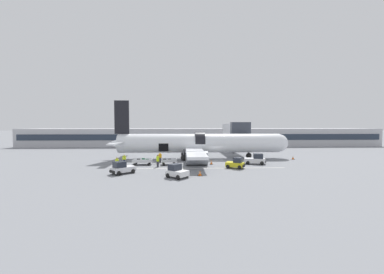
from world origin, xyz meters
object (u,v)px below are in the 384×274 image
(ground_crew_loader_a, at_px, (160,157))
(baggage_tug_mid, at_px, (177,172))
(baggage_tug_rear, at_px, (236,164))
(baggage_cart_queued, at_px, (169,162))
(ground_crew_driver, at_px, (117,162))
(baggage_cart_loading, at_px, (143,162))
(airplane, at_px, (197,144))
(ground_crew_loader_b, at_px, (124,159))
(baggage_tug_spare, at_px, (256,160))
(suitcase_on_tarmac_upright, at_px, (124,165))
(ground_crew_supervisor, at_px, (158,161))
(baggage_tug_lead, at_px, (122,168))

(ground_crew_loader_a, bearing_deg, baggage_tug_mid, -74.92)
(baggage_tug_rear, height_order, baggage_cart_queued, baggage_tug_rear)
(baggage_tug_rear, relative_size, ground_crew_driver, 1.80)
(baggage_cart_queued, bearing_deg, ground_crew_loader_a, 127.17)
(baggage_cart_loading, bearing_deg, baggage_tug_rear, -14.86)
(baggage_tug_mid, bearing_deg, airplane, 77.84)
(baggage_cart_queued, height_order, ground_crew_loader_b, ground_crew_loader_b)
(baggage_tug_spare, bearing_deg, suitcase_on_tarmac_upright, -175.06)
(airplane, xyz_separation_m, ground_crew_loader_b, (-11.91, -5.87, -1.91))
(baggage_cart_queued, relative_size, suitcase_on_tarmac_upright, 5.02)
(baggage_cart_queued, bearing_deg, baggage_cart_loading, 177.50)
(baggage_tug_mid, xyz_separation_m, baggage_tug_spare, (12.29, 9.21, 0.04))
(airplane, distance_m, baggage_tug_rear, 11.35)
(baggage_tug_rear, relative_size, ground_crew_loader_b, 1.80)
(ground_crew_driver, height_order, suitcase_on_tarmac_upright, ground_crew_driver)
(ground_crew_supervisor, bearing_deg, suitcase_on_tarmac_upright, 175.64)
(ground_crew_loader_b, bearing_deg, ground_crew_driver, -93.35)
(baggage_cart_queued, relative_size, ground_crew_loader_a, 1.98)
(ground_crew_loader_b, distance_m, ground_crew_driver, 3.38)
(baggage_tug_rear, xyz_separation_m, ground_crew_supervisor, (-11.26, 1.46, 0.31))
(ground_crew_driver, xyz_separation_m, suitcase_on_tarmac_upright, (0.80, 1.07, -0.55))
(baggage_tug_spare, relative_size, ground_crew_loader_a, 2.02)
(baggage_tug_mid, relative_size, ground_crew_loader_a, 1.67)
(airplane, bearing_deg, baggage_tug_spare, -35.77)
(baggage_tug_mid, bearing_deg, suitcase_on_tarmac_upright, 136.78)
(ground_crew_loader_a, distance_m, ground_crew_driver, 7.50)
(ground_crew_loader_a, bearing_deg, ground_crew_supervisor, -89.20)
(baggage_tug_lead, xyz_separation_m, baggage_cart_loading, (1.46, 6.85, -0.19))
(baggage_cart_loading, xyz_separation_m, ground_crew_loader_a, (2.49, 1.97, 0.42))
(baggage_tug_spare, distance_m, baggage_cart_loading, 17.81)
(airplane, distance_m, baggage_tug_lead, 16.90)
(baggage_tug_lead, distance_m, baggage_cart_loading, 7.00)
(suitcase_on_tarmac_upright, bearing_deg, baggage_cart_loading, 37.10)
(baggage_cart_queued, xyz_separation_m, ground_crew_loader_a, (-1.63, 2.15, 0.43))
(baggage_cart_loading, bearing_deg, baggage_tug_mid, -59.28)
(ground_crew_loader_a, bearing_deg, baggage_cart_queued, -52.83)
(ground_crew_loader_a, xyz_separation_m, suitcase_on_tarmac_upright, (-4.91, -3.80, -0.62))
(baggage_cart_loading, xyz_separation_m, ground_crew_supervisor, (2.55, -2.21, 0.47))
(baggage_tug_rear, bearing_deg, baggage_tug_spare, 41.85)
(baggage_cart_loading, relative_size, ground_crew_loader_a, 2.30)
(baggage_tug_lead, bearing_deg, baggage_tug_rear, 11.77)
(baggage_cart_queued, distance_m, ground_crew_loader_a, 2.73)
(baggage_tug_lead, bearing_deg, baggage_tug_mid, -19.29)
(baggage_tug_mid, bearing_deg, baggage_cart_queued, 98.76)
(baggage_tug_lead, bearing_deg, airplane, 51.87)
(ground_crew_driver, bearing_deg, airplane, 37.38)
(airplane, bearing_deg, ground_crew_loader_a, -145.65)
(baggage_tug_mid, xyz_separation_m, suitcase_on_tarmac_upright, (-7.94, 7.46, -0.39))
(ground_crew_supervisor, relative_size, suitcase_on_tarmac_upright, 2.69)
(ground_crew_loader_b, bearing_deg, baggage_tug_mid, -48.84)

